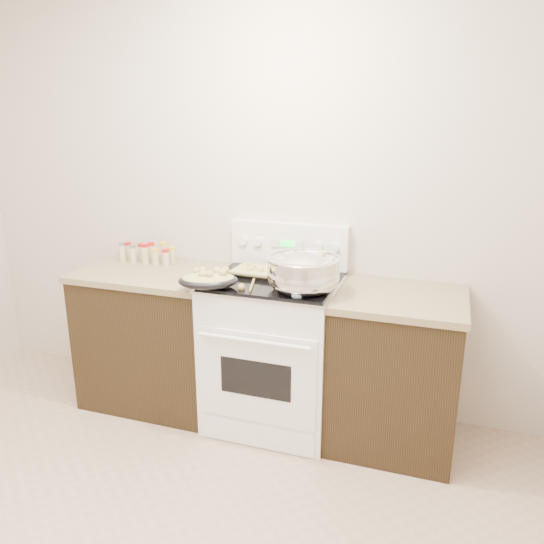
% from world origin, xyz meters
% --- Properties ---
extents(room_shell, '(4.10, 3.60, 2.75)m').
position_xyz_m(room_shell, '(0.00, 0.00, 1.70)').
color(room_shell, beige).
rests_on(room_shell, ground).
extents(counter_left, '(0.93, 0.67, 0.92)m').
position_xyz_m(counter_left, '(-0.48, 1.43, 0.46)').
color(counter_left, black).
rests_on(counter_left, ground).
extents(counter_right, '(0.73, 0.67, 0.92)m').
position_xyz_m(counter_right, '(1.08, 1.43, 0.46)').
color(counter_right, black).
rests_on(counter_right, ground).
extents(kitchen_range, '(0.78, 0.73, 1.22)m').
position_xyz_m(kitchen_range, '(0.35, 1.42, 0.49)').
color(kitchen_range, white).
rests_on(kitchen_range, ground).
extents(mixing_bowl, '(0.48, 0.48, 0.24)m').
position_xyz_m(mixing_bowl, '(0.56, 1.29, 1.04)').
color(mixing_bowl, silver).
rests_on(mixing_bowl, kitchen_range).
extents(roasting_pan, '(0.40, 0.34, 0.11)m').
position_xyz_m(roasting_pan, '(0.05, 1.15, 0.99)').
color(roasting_pan, black).
rests_on(roasting_pan, kitchen_range).
extents(baking_sheet, '(0.40, 0.29, 0.06)m').
position_xyz_m(baking_sheet, '(0.25, 1.48, 0.96)').
color(baking_sheet, black).
rests_on(baking_sheet, kitchen_range).
extents(wooden_spoon, '(0.09, 0.28, 0.04)m').
position_xyz_m(wooden_spoon, '(0.25, 1.21, 0.95)').
color(wooden_spoon, olive).
rests_on(wooden_spoon, kitchen_range).
extents(blue_ladle, '(0.20, 0.19, 0.09)m').
position_xyz_m(blue_ladle, '(0.58, 1.15, 0.97)').
color(blue_ladle, '#84A9C5').
rests_on(blue_ladle, kitchen_range).
extents(spice_jars, '(0.38, 0.15, 0.13)m').
position_xyz_m(spice_jars, '(-0.61, 1.58, 0.98)').
color(spice_jars, '#BFB28C').
rests_on(spice_jars, counter_left).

